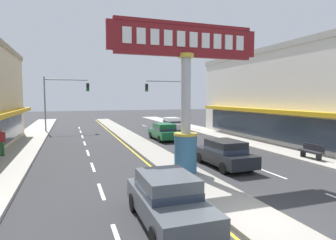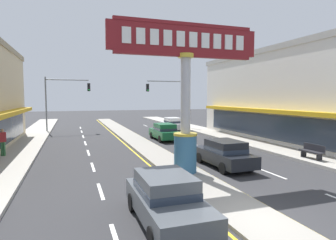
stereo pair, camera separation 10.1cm
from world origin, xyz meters
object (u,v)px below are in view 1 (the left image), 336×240
object	(u,v)px
storefront_right	(304,96)
sedan_near_left_lane	(172,124)
district_sign	(186,90)
sedan_far_right_lane	(168,198)
street_bench	(312,151)
pedestrian_near_kerb	(2,141)
traffic_light_left_side	(62,94)
sedan_mid_left_lane	(164,132)
sedan_near_right_lane	(224,153)
traffic_light_right_side	(169,95)

from	to	relation	value
storefront_right	sedan_near_left_lane	bearing A→B (deg)	128.41
district_sign	storefront_right	bearing A→B (deg)	26.77
storefront_right	sedan_far_right_lane	distance (m)	21.65
district_sign	sedan_near_left_lane	world-z (taller)	district_sign
sedan_near_left_lane	street_bench	xyz separation A→B (m)	(2.52, -18.28, -0.14)
storefront_right	sedan_near_left_lane	world-z (taller)	storefront_right
storefront_right	pedestrian_near_kerb	bearing A→B (deg)	-179.71
traffic_light_left_side	sedan_mid_left_lane	bearing A→B (deg)	-47.26
district_sign	street_bench	xyz separation A→B (m)	(8.48, 0.28, -3.62)
traffic_light_left_side	sedan_near_right_lane	bearing A→B (deg)	-66.42
storefront_right	traffic_light_right_side	size ratio (longest dim) A/B	3.46
district_sign	sedan_near_left_lane	size ratio (longest dim) A/B	1.78
traffic_light_left_side	sedan_mid_left_lane	world-z (taller)	traffic_light_left_side
storefront_right	sedan_near_right_lane	distance (m)	14.21
sedan_far_right_lane	pedestrian_near_kerb	size ratio (longest dim) A/B	2.48
sedan_mid_left_lane	pedestrian_near_kerb	size ratio (longest dim) A/B	2.49
traffic_light_right_side	sedan_mid_left_lane	bearing A→B (deg)	-112.02
traffic_light_left_side	street_bench	size ratio (longest dim) A/B	3.88
district_sign	sedan_mid_left_lane	distance (m)	12.35
traffic_light_left_side	traffic_light_right_side	bearing A→B (deg)	-3.57
district_sign	storefront_right	world-z (taller)	storefront_right
traffic_light_left_side	sedan_far_right_lane	bearing A→B (deg)	-82.19
sedan_near_right_lane	traffic_light_right_side	bearing A→B (deg)	79.66
district_sign	street_bench	size ratio (longest dim) A/B	4.82
traffic_light_left_side	pedestrian_near_kerb	distance (m)	14.59
traffic_light_right_side	pedestrian_near_kerb	distance (m)	20.77
sedan_near_left_lane	street_bench	bearing A→B (deg)	-82.16
traffic_light_right_side	district_sign	bearing A→B (deg)	-107.03
traffic_light_left_side	sedan_near_left_lane	world-z (taller)	traffic_light_left_side
sedan_mid_left_lane	pedestrian_near_kerb	world-z (taller)	pedestrian_near_kerb
storefront_right	traffic_light_right_side	distance (m)	15.51
sedan_near_left_lane	sedan_far_right_lane	bearing A→B (deg)	-110.15
pedestrian_near_kerb	sedan_near_right_lane	bearing A→B (deg)	-28.20
traffic_light_right_side	sedan_far_right_lane	distance (m)	27.11
traffic_light_left_side	street_bench	world-z (taller)	traffic_light_left_side
sedan_near_left_lane	street_bench	size ratio (longest dim) A/B	2.71
sedan_near_left_lane	pedestrian_near_kerb	bearing A→B (deg)	-144.16
storefront_right	traffic_light_right_side	world-z (taller)	storefront_right
district_sign	street_bench	distance (m)	9.23
sedan_near_right_lane	sedan_far_right_lane	size ratio (longest dim) A/B	1.01
district_sign	sedan_far_right_lane	xyz separation A→B (m)	(-2.66, -4.96, -3.48)
sedan_far_right_lane	sedan_mid_left_lane	xyz separation A→B (m)	(5.33, 16.50, 0.00)
sedan_near_right_lane	sedan_far_right_lane	distance (m)	7.82
sedan_near_left_lane	traffic_light_left_side	bearing A→B (deg)	167.84
sedan_near_right_lane	pedestrian_near_kerb	xyz separation A→B (m)	(-12.25, 6.57, 0.38)
storefront_right	traffic_light_left_side	bearing A→B (deg)	146.83
pedestrian_near_kerb	district_sign	bearing A→B (deg)	-37.39
sedan_near_right_lane	sedan_near_left_lane	world-z (taller)	same
sedan_near_right_lane	sedan_mid_left_lane	world-z (taller)	same
traffic_light_right_side	sedan_near_left_lane	size ratio (longest dim) A/B	1.43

